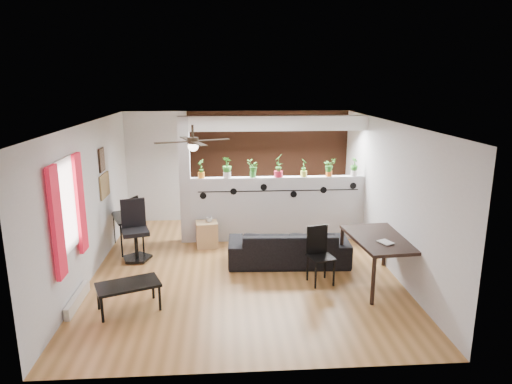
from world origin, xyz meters
name	(u,v)px	position (x,y,z in m)	size (l,w,h in m)	color
room_shell	(242,198)	(0.00, 0.00, 1.30)	(6.30, 7.10, 2.90)	olive
partition_wall	(278,208)	(0.80, 1.50, 0.68)	(3.60, 0.18, 1.35)	#BCBCC1
ceiling_header	(279,123)	(0.80, 1.50, 2.45)	(3.60, 0.18, 0.30)	white
pier_column	(185,181)	(-1.11, 1.50, 1.30)	(0.22, 0.20, 2.60)	#BCBCC1
brick_panel	(271,166)	(0.80, 2.97, 1.30)	(3.90, 0.05, 2.60)	brown
vine_decal	(279,191)	(0.80, 1.40, 1.08)	(3.31, 0.01, 0.30)	black
window_assembly	(67,208)	(-2.56, -1.20, 1.51)	(0.09, 1.30, 1.55)	white
baseboard_heater	(77,299)	(-2.54, -1.20, 0.09)	(0.08, 1.00, 0.18)	silver
corkboard	(105,185)	(-2.58, 0.95, 1.35)	(0.03, 0.60, 0.45)	olive
framed_art	(102,160)	(-2.58, 0.90, 1.85)	(0.03, 0.34, 0.44)	#8C7259
ceiling_fan	(193,143)	(-0.80, -0.30, 2.31)	(1.19, 1.19, 0.43)	black
potted_plant_0	(201,168)	(-0.78, 1.50, 1.56)	(0.22, 0.24, 0.39)	orange
potted_plant_1	(227,167)	(-0.25, 1.50, 1.58)	(0.28, 0.26, 0.43)	white
potted_plant_2	(253,168)	(0.27, 1.50, 1.54)	(0.21, 0.18, 0.36)	#338430
potted_plant_3	(279,165)	(0.80, 1.50, 1.60)	(0.28, 0.31, 0.48)	red
potted_plant_4	(304,167)	(1.33, 1.50, 1.55)	(0.18, 0.21, 0.38)	#E4E450
potted_plant_5	(329,167)	(1.85, 1.50, 1.55)	(0.23, 0.22, 0.38)	orange
potted_plant_6	(354,166)	(2.38, 1.50, 1.55)	(0.24, 0.24, 0.38)	silver
sofa	(288,247)	(0.85, 0.19, 0.31)	(2.09, 0.82, 0.61)	black
cube_shelf	(207,234)	(-0.68, 1.16, 0.26)	(0.42, 0.38, 0.52)	tan
cup	(209,220)	(-0.63, 1.16, 0.57)	(0.13, 0.13, 0.10)	gray
computer_desk	(127,219)	(-2.25, 1.16, 0.61)	(0.80, 1.05, 0.67)	black
monitor	(128,210)	(-2.25, 1.31, 0.76)	(0.05, 0.31, 0.18)	black
office_chair	(135,234)	(-1.99, 0.58, 0.49)	(0.58, 0.59, 1.12)	black
dining_table	(381,242)	(2.23, -0.76, 0.72)	(1.02, 1.54, 0.80)	black
book	(381,243)	(2.13, -1.06, 0.81)	(0.18, 0.24, 0.02)	gray
folding_chair	(319,249)	(1.24, -0.62, 0.56)	(0.47, 0.47, 0.95)	black
coffee_table	(128,286)	(-1.73, -1.41, 0.37)	(1.01, 0.79, 0.41)	black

